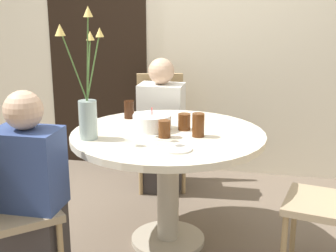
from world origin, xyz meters
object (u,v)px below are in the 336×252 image
object	(u,v)px
side_plate	(177,149)
drink_glass_1	(184,122)
drink_glass_0	(129,109)
person_boy	(31,197)
drink_glass_2	(164,129)
drink_glass_3	(198,125)
birthday_cake	(152,122)
person_guest	(162,130)
chair_right_flank	(161,124)
flower_vase	(87,102)

from	to	relation	value
side_plate	drink_glass_1	xyz separation A→B (m)	(-0.03, 0.39, 0.05)
drink_glass_0	person_boy	distance (m)	0.95
drink_glass_1	drink_glass_2	world-z (taller)	same
drink_glass_3	person_boy	bearing A→B (deg)	-146.87
side_plate	drink_glass_0	distance (m)	0.75
birthday_cake	drink_glass_3	size ratio (longest dim) A/B	1.71
birthday_cake	drink_glass_3	world-z (taller)	same
drink_glass_0	drink_glass_3	distance (m)	0.61
drink_glass_1	person_boy	bearing A→B (deg)	-137.20
birthday_cake	person_guest	xyz separation A→B (m)	(-0.11, 0.77, -0.27)
chair_right_flank	side_plate	xyz separation A→B (m)	(0.38, -1.28, 0.22)
chair_right_flank	person_boy	size ratio (longest dim) A/B	0.85
drink_glass_3	person_guest	distance (m)	1.00
drink_glass_3	person_boy	xyz separation A→B (m)	(-0.81, -0.53, -0.30)
drink_glass_2	person_guest	distance (m)	0.98
birthday_cake	chair_right_flank	bearing A→B (deg)	99.56
flower_vase	person_guest	size ratio (longest dim) A/B	0.69
birthday_cake	drink_glass_0	xyz separation A→B (m)	(-0.22, 0.24, 0.01)
flower_vase	drink_glass_1	bearing A→B (deg)	31.19
chair_right_flank	person_boy	xyz separation A→B (m)	(-0.35, -1.54, -0.01)
drink_glass_0	drink_glass_3	world-z (taller)	drink_glass_3
drink_glass_0	person_guest	xyz separation A→B (m)	(0.10, 0.53, -0.29)
side_plate	drink_glass_2	bearing A→B (deg)	119.78
person_guest	flower_vase	bearing A→B (deg)	-100.67
person_boy	side_plate	bearing A→B (deg)	19.27
birthday_cake	drink_glass_2	bearing A→B (deg)	-54.60
chair_right_flank	birthday_cake	xyz separation A→B (m)	(0.16, -0.92, 0.26)
drink_glass_0	drink_glass_2	bearing A→B (deg)	-50.25
drink_glass_2	side_plate	bearing A→B (deg)	-60.22
drink_glass_2	birthday_cake	bearing A→B (deg)	125.40
chair_right_flank	drink_glass_0	xyz separation A→B (m)	(-0.06, -0.68, 0.27)
side_plate	drink_glass_0	bearing A→B (deg)	126.48
drink_glass_2	drink_glass_3	distance (m)	0.20
person_guest	person_boy	bearing A→B (deg)	-105.92
flower_vase	drink_glass_2	size ratio (longest dim) A/B	7.37
side_plate	drink_glass_3	world-z (taller)	drink_glass_3
birthday_cake	drink_glass_1	world-z (taller)	birthday_cake
chair_right_flank	person_guest	world-z (taller)	person_guest
drink_glass_1	drink_glass_3	size ratio (longest dim) A/B	0.73
birthday_cake	drink_glass_1	xyz separation A→B (m)	(0.20, 0.03, 0.00)
person_guest	drink_glass_2	bearing A→B (deg)	-76.59
flower_vase	person_boy	bearing A→B (deg)	-119.93
chair_right_flank	birthday_cake	bearing A→B (deg)	-95.77
drink_glass_0	person_boy	xyz separation A→B (m)	(-0.29, -0.86, -0.29)
drink_glass_0	drink_glass_2	xyz separation A→B (m)	(0.32, -0.39, -0.01)
drink_glass_3	person_guest	xyz separation A→B (m)	(-0.41, 0.86, -0.30)
drink_glass_1	birthday_cake	bearing A→B (deg)	-170.42
flower_vase	drink_glass_1	size ratio (longest dim) A/B	7.35
side_plate	drink_glass_3	xyz separation A→B (m)	(0.07, 0.27, 0.06)
side_plate	person_guest	bearing A→B (deg)	106.78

